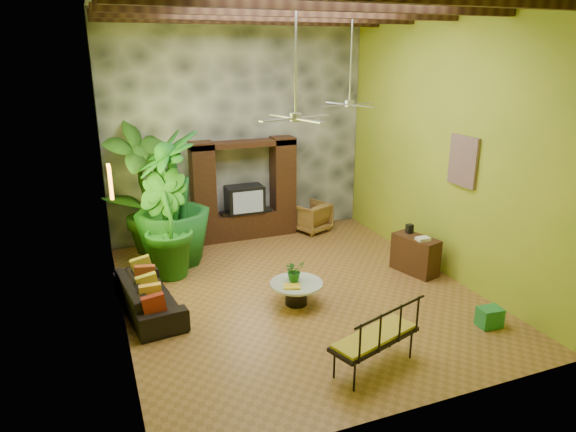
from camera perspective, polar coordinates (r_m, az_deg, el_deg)
name	(u,v)px	position (r m, az deg, el deg)	size (l,w,h in m)	color
ground	(296,291)	(9.44, 0.95, -8.38)	(7.00, 7.00, 0.00)	brown
back_wall	(238,128)	(11.89, -5.58, 9.69)	(6.00, 0.02, 5.00)	olive
left_wall	(108,171)	(7.99, -19.32, 4.77)	(0.02, 7.00, 5.00)	olive
right_wall	(445,144)	(10.15, 17.00, 7.61)	(0.02, 7.00, 5.00)	olive
stone_accent_wall	(239,128)	(11.83, -5.49, 9.66)	(5.98, 0.10, 4.98)	#3F4248
ceiling_beams	(298,9)	(8.48, 1.12, 21.97)	(5.95, 5.36, 0.22)	#372111
entertainment_center	(244,197)	(11.86, -4.86, 2.11)	(2.40, 0.55, 2.30)	black
ceiling_fan_front	(296,104)	(8.05, 0.84, 12.37)	(1.28, 1.28, 1.86)	#AAA9AE
ceiling_fan_back	(350,93)	(10.27, 6.89, 13.44)	(1.28, 1.28, 1.86)	#AAA9AE
wall_art_mask	(110,182)	(9.05, -19.17, 3.63)	(0.06, 0.32, 0.55)	gold
wall_art_painting	(463,161)	(9.71, 18.89, 5.78)	(0.06, 0.70, 0.90)	navy
sofa	(149,296)	(8.94, -15.22, -8.56)	(1.98, 0.77, 0.58)	black
wicker_armchair	(311,217)	(12.40, 2.60, -0.10)	(0.75, 0.77, 0.70)	olive
tall_plant_a	(143,189)	(11.17, -15.85, 2.90)	(1.49, 1.01, 2.83)	#275817
tall_plant_b	(165,224)	(10.02, -13.51, -0.91)	(1.14, 0.92, 2.06)	#206B1C
tall_plant_c	(172,199)	(10.51, -12.81, 1.88)	(1.52, 1.52, 2.72)	#17581B
coffee_table	(296,290)	(8.90, 0.93, -8.24)	(0.91, 0.91, 0.40)	black
centerpiece_plant	(295,270)	(8.84, 0.73, -6.06)	(0.34, 0.30, 0.38)	#1E6219
yellow_tray	(292,286)	(8.66, 0.45, -7.84)	(0.28, 0.20, 0.03)	yellow
iron_bench	(378,335)	(7.14, 9.97, -12.93)	(1.44, 0.91, 0.57)	black
side_console	(415,255)	(10.38, 13.95, -4.19)	(0.41, 0.92, 0.74)	#3A2312
green_bin	(490,317)	(8.87, 21.49, -10.41)	(0.36, 0.27, 0.32)	#217C22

